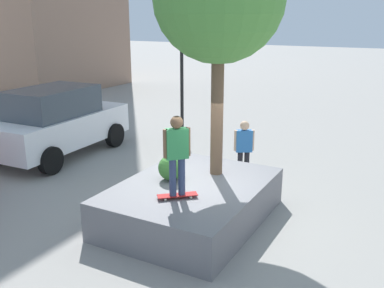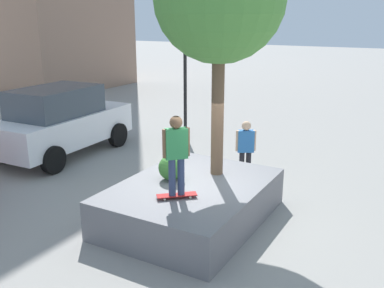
{
  "view_description": "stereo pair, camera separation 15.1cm",
  "coord_description": "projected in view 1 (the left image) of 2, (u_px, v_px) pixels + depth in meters",
  "views": [
    {
      "loc": [
        -7.97,
        -4.09,
        4.3
      ],
      "look_at": [
        -0.33,
        0.08,
        1.74
      ],
      "focal_mm": 40.51,
      "sensor_mm": 36.0,
      "label": 1
    },
    {
      "loc": [
        -7.9,
        -4.22,
        4.3
      ],
      "look_at": [
        -0.33,
        0.08,
        1.74
      ],
      "focal_mm": 40.51,
      "sensor_mm": 36.0,
      "label": 2
    }
  ],
  "objects": [
    {
      "name": "police_car",
      "position": [
        58.0,
        121.0,
        13.7
      ],
      "size": [
        4.84,
        2.4,
        2.21
      ],
      "color": "white",
      "rests_on": "ground"
    },
    {
      "name": "skateboard",
      "position": [
        177.0,
        195.0,
        8.59
      ],
      "size": [
        0.68,
        0.74,
        0.07
      ],
      "color": "#A51E1E",
      "rests_on": "planter_ledge"
    },
    {
      "name": "planter_ledge",
      "position": [
        192.0,
        202.0,
        9.45
      ],
      "size": [
        3.84,
        2.85,
        0.84
      ],
      "primitive_type": "cube",
      "color": "slate",
      "rests_on": "ground"
    },
    {
      "name": "boxwood_shrub",
      "position": [
        171.0,
        168.0,
        9.5
      ],
      "size": [
        0.56,
        0.56,
        0.56
      ],
      "primitive_type": "sphere",
      "color": "#3D7A33",
      "rests_on": "planter_ledge"
    },
    {
      "name": "bystander_watching",
      "position": [
        244.0,
        146.0,
        11.76
      ],
      "size": [
        0.38,
        0.49,
        1.63
      ],
      "color": "black",
      "rests_on": "ground"
    },
    {
      "name": "ground_plane",
      "position": [
        202.0,
        215.0,
        9.8
      ],
      "size": [
        120.0,
        120.0,
        0.0
      ],
      "primitive_type": "plane",
      "color": "gray"
    },
    {
      "name": "traffic_light_corner",
      "position": [
        182.0,
        47.0,
        15.21
      ],
      "size": [
        0.37,
        0.37,
        4.83
      ],
      "color": "black",
      "rests_on": "ground"
    },
    {
      "name": "skateboarder",
      "position": [
        177.0,
        150.0,
        8.32
      ],
      "size": [
        0.44,
        0.43,
        1.6
      ],
      "color": "navy",
      "rests_on": "skateboard"
    }
  ]
}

